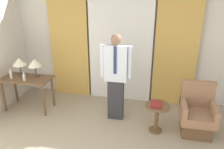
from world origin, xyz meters
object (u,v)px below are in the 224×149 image
at_px(desk, 27,83).
at_px(side_table, 157,114).
at_px(bottle_by_lamp, 11,74).
at_px(person, 116,75).
at_px(armchair, 197,115).
at_px(book, 156,104).
at_px(table_lamp_left, 19,62).
at_px(bottle_near_edge, 24,77).
at_px(table_lamp_right, 35,63).

bearing_deg(desk, side_table, -5.88).
distance_m(bottle_by_lamp, person, 2.19).
xyz_separation_m(armchair, book, (-0.73, -0.12, 0.21)).
height_order(table_lamp_left, bottle_by_lamp, table_lamp_left).
bearing_deg(bottle_near_edge, desk, 109.67).
distance_m(person, book, 0.92).
bearing_deg(book, person, 159.33).
relative_size(bottle_by_lamp, book, 0.84).
distance_m(desk, armchair, 3.43).
bearing_deg(armchair, desk, 177.35).
xyz_separation_m(desk, table_lamp_left, (-0.18, 0.11, 0.42)).
xyz_separation_m(table_lamp_right, book, (2.50, -0.39, -0.47)).
bearing_deg(person, table_lamp_right, 176.98).
bearing_deg(bottle_by_lamp, table_lamp_right, 22.10).
relative_size(desk, book, 4.14).
height_order(bottle_by_lamp, armchair, bottle_by_lamp).
relative_size(desk, person, 0.60).
height_order(person, book, person).
height_order(table_lamp_right, bottle_by_lamp, table_lamp_right).
relative_size(table_lamp_left, side_table, 0.72).
bearing_deg(person, desk, -179.58).
height_order(bottle_near_edge, bottle_by_lamp, bottle_by_lamp).
bearing_deg(table_lamp_left, side_table, -7.59).
distance_m(table_lamp_right, armchair, 3.32).
height_order(desk, book, desk).
xyz_separation_m(table_lamp_right, bottle_by_lamp, (-0.46, -0.19, -0.21)).
bearing_deg(table_lamp_left, table_lamp_right, 0.00).
bearing_deg(bottle_by_lamp, person, 2.53).
bearing_deg(bottle_near_edge, person, 4.52).
bearing_deg(desk, table_lamp_right, 30.65).
bearing_deg(bottle_near_edge, side_table, -3.15).
bearing_deg(book, table_lamp_left, 172.32).
relative_size(desk, table_lamp_left, 2.65).
relative_size(bottle_near_edge, bottle_by_lamp, 0.84).
relative_size(table_lamp_right, bottle_by_lamp, 1.85).
xyz_separation_m(table_lamp_left, table_lamp_right, (0.35, 0.00, 0.00)).
distance_m(desk, side_table, 2.73).
height_order(bottle_near_edge, person, person).
bearing_deg(desk, book, -5.97).
bearing_deg(bottle_by_lamp, bottle_near_edge, -8.61).
relative_size(table_lamp_right, book, 1.56).
xyz_separation_m(bottle_near_edge, bottle_by_lamp, (-0.33, 0.05, 0.01)).
height_order(table_lamp_right, side_table, table_lamp_right).
xyz_separation_m(desk, side_table, (2.71, -0.28, -0.23)).
bearing_deg(armchair, bottle_by_lamp, 178.83).
distance_m(table_lamp_left, armchair, 3.66).
bearing_deg(table_lamp_right, table_lamp_left, 180.00).
xyz_separation_m(table_lamp_left, armchair, (3.59, -0.26, -0.68)).
relative_size(desk, table_lamp_right, 2.65).
distance_m(desk, book, 2.70).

